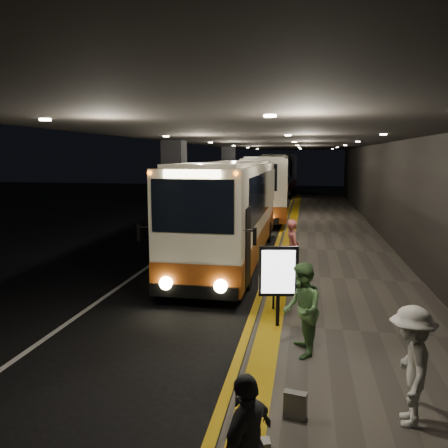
% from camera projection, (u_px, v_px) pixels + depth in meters
% --- Properties ---
extents(ground, '(90.00, 90.00, 0.00)m').
position_uv_depth(ground, '(185.00, 283.00, 13.20)').
color(ground, black).
extents(lane_line_white, '(0.12, 50.00, 0.01)m').
position_uv_depth(lane_line_white, '(176.00, 247.00, 18.39)').
color(lane_line_white, silver).
rests_on(lane_line_white, ground).
extents(kerb_stripe_yellow, '(0.18, 50.00, 0.01)m').
position_uv_depth(kerb_stripe_yellow, '(275.00, 251.00, 17.63)').
color(kerb_stripe_yellow, gold).
rests_on(kerb_stripe_yellow, ground).
extents(sidewalk, '(4.50, 50.00, 0.15)m').
position_uv_depth(sidewalk, '(336.00, 252.00, 17.18)').
color(sidewalk, '#514C44').
rests_on(sidewalk, ground).
extents(tactile_strip, '(0.50, 50.00, 0.01)m').
position_uv_depth(tactile_strip, '(287.00, 248.00, 17.51)').
color(tactile_strip, gold).
rests_on(tactile_strip, sidewalk).
extents(terminal_wall, '(0.10, 50.00, 6.00)m').
position_uv_depth(terminal_wall, '(401.00, 178.00, 16.31)').
color(terminal_wall, black).
rests_on(terminal_wall, ground).
extents(support_columns, '(0.80, 24.80, 4.40)m').
position_uv_depth(support_columns, '(175.00, 198.00, 17.02)').
color(support_columns, black).
rests_on(support_columns, ground).
extents(canopy, '(9.00, 50.00, 0.40)m').
position_uv_depth(canopy, '(281.00, 136.00, 16.89)').
color(canopy, black).
rests_on(canopy, support_columns).
extents(coach_main, '(2.39, 11.30, 3.51)m').
position_uv_depth(coach_main, '(231.00, 215.00, 15.95)').
color(coach_main, beige).
rests_on(coach_main, ground).
extents(coach_second, '(3.17, 11.81, 3.67)m').
position_uv_depth(coach_second, '(266.00, 189.00, 27.71)').
color(coach_second, beige).
rests_on(coach_second, ground).
extents(coach_third, '(3.07, 12.33, 3.84)m').
position_uv_depth(coach_third, '(280.00, 176.00, 44.14)').
color(coach_third, beige).
rests_on(coach_third, ground).
extents(passenger_boarding, '(0.60, 0.74, 1.74)m').
position_uv_depth(passenger_boarding, '(292.00, 247.00, 13.56)').
color(passenger_boarding, '#C45C5B').
rests_on(passenger_boarding, sidewalk).
extents(passenger_waiting_green, '(0.63, 0.91, 1.75)m').
position_uv_depth(passenger_waiting_green, '(302.00, 310.00, 8.03)').
color(passenger_waiting_green, '#538248').
rests_on(passenger_waiting_green, sidewalk).
extents(passenger_waiting_white, '(0.62, 1.13, 1.68)m').
position_uv_depth(passenger_waiting_white, '(411.00, 366.00, 5.95)').
color(passenger_waiting_white, beige).
rests_on(passenger_waiting_white, sidewalk).
extents(passenger_waiting_grey, '(0.78, 1.01, 1.54)m').
position_uv_depth(passenger_waiting_grey, '(247.00, 445.00, 4.43)').
color(passenger_waiting_grey, '#525458').
rests_on(passenger_waiting_grey, sidewalk).
extents(bag_polka, '(0.34, 0.19, 0.39)m').
position_uv_depth(bag_polka, '(295.00, 405.00, 6.15)').
color(bag_polka, black).
rests_on(bag_polka, sidewalk).
extents(info_sign, '(0.84, 0.26, 1.77)m').
position_uv_depth(info_sign, '(278.00, 273.00, 9.32)').
color(info_sign, black).
rests_on(info_sign, sidewalk).
extents(stanchion_post, '(0.05, 0.05, 0.99)m').
position_uv_depth(stanchion_post, '(274.00, 290.00, 10.47)').
color(stanchion_post, black).
rests_on(stanchion_post, sidewalk).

